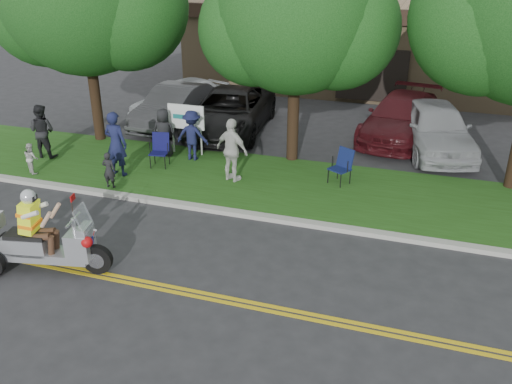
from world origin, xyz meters
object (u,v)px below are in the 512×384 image
(trike_scooter, at_px, (39,242))
(parked_car_right, at_px, (401,117))
(spectator_adult_mid, at_px, (42,131))
(parked_car_left, at_px, (175,106))
(spectator_adult_left, at_px, (116,144))
(parked_car_far_right, at_px, (435,127))
(lawn_chair_a, at_px, (343,164))
(parked_car_far_left, at_px, (181,98))
(parked_car_mid, at_px, (229,111))
(lawn_chair_b, at_px, (160,148))
(spectator_adult_right, at_px, (232,150))

(trike_scooter, height_order, parked_car_right, trike_scooter)
(spectator_adult_mid, distance_m, parked_car_left, 5.26)
(trike_scooter, xyz_separation_m, spectator_adult_left, (-1.10, 4.96, 0.42))
(spectator_adult_mid, relative_size, parked_car_far_right, 0.35)
(lawn_chair_a, relative_size, parked_car_far_left, 0.22)
(parked_car_left, relative_size, parked_car_mid, 0.82)
(trike_scooter, bearing_deg, parked_car_right, 48.40)
(spectator_adult_left, relative_size, parked_car_mid, 0.35)
(parked_car_far_left, relative_size, parked_car_left, 0.98)
(lawn_chair_b, bearing_deg, spectator_adult_right, -19.38)
(lawn_chair_a, bearing_deg, parked_car_far_left, 176.25)
(spectator_adult_left, bearing_deg, lawn_chair_b, -124.20)
(parked_car_right, height_order, parked_car_far_right, parked_car_far_right)
(spectator_adult_right, bearing_deg, parked_car_far_right, -120.44)
(parked_car_mid, bearing_deg, parked_car_right, 6.32)
(parked_car_right, relative_size, parked_car_far_right, 1.07)
(lawn_chair_a, relative_size, parked_car_mid, 0.18)
(parked_car_far_left, bearing_deg, spectator_adult_right, -31.18)
(spectator_adult_left, bearing_deg, parked_car_right, -136.30)
(parked_car_left, bearing_deg, spectator_adult_right, -46.07)
(lawn_chair_a, relative_size, lawn_chair_b, 0.99)
(spectator_adult_right, distance_m, parked_car_far_left, 7.13)
(trike_scooter, relative_size, parked_car_left, 0.62)
(spectator_adult_left, height_order, parked_car_far_left, spectator_adult_left)
(trike_scooter, distance_m, spectator_adult_mid, 6.97)
(trike_scooter, xyz_separation_m, parked_car_far_right, (7.81, 10.30, 0.18))
(parked_car_far_left, distance_m, parked_car_mid, 2.76)
(lawn_chair_a, bearing_deg, parked_car_right, 105.49)
(trike_scooter, xyz_separation_m, parked_car_mid, (0.51, 10.14, 0.12))
(parked_car_left, bearing_deg, spectator_adult_left, -80.36)
(lawn_chair_b, height_order, parked_car_far_left, parked_car_far_left)
(trike_scooter, xyz_separation_m, parked_car_far_left, (-1.99, 11.30, 0.12))
(lawn_chair_a, bearing_deg, spectator_adult_mid, -145.06)
(parked_car_far_left, distance_m, parked_car_left, 1.11)
(lawn_chair_b, distance_m, spectator_adult_right, 2.61)
(lawn_chair_b, distance_m, parked_car_mid, 4.16)
(spectator_adult_right, xyz_separation_m, parked_car_left, (-4.05, 4.61, -0.27))
(parked_car_far_left, xyz_separation_m, parked_car_right, (8.60, 0.10, -0.02))
(parked_car_far_left, distance_m, parked_car_right, 8.61)
(parked_car_left, height_order, parked_car_right, parked_car_left)
(lawn_chair_b, distance_m, spectator_adult_mid, 3.97)
(parked_car_mid, bearing_deg, lawn_chair_b, -105.89)
(parked_car_mid, xyz_separation_m, parked_car_far_right, (7.30, 0.16, 0.06))
(lawn_chair_b, distance_m, parked_car_right, 8.71)
(lawn_chair_b, bearing_deg, parked_car_right, 28.30)
(parked_car_right, bearing_deg, lawn_chair_a, -94.27)
(spectator_adult_left, xyz_separation_m, spectator_adult_mid, (-3.08, 0.60, -0.11))
(trike_scooter, bearing_deg, parked_car_far_left, 88.51)
(spectator_adult_left, distance_m, spectator_adult_right, 3.46)
(spectator_adult_mid, bearing_deg, parked_car_right, -155.35)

